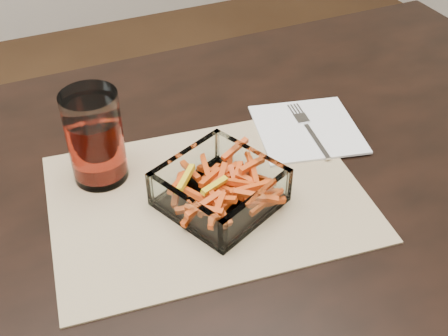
{
  "coord_description": "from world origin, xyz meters",
  "views": [
    {
      "loc": [
        -0.17,
        -0.56,
        1.31
      ],
      "look_at": [
        0.09,
        0.01,
        0.78
      ],
      "focal_mm": 45.0,
      "sensor_mm": 36.0,
      "label": 1
    }
  ],
  "objects_px": {
    "glass_bowl": "(220,190)",
    "tumbler": "(96,140)",
    "fork": "(308,128)",
    "dining_table": "(174,249)"
  },
  "relations": [
    {
      "from": "fork",
      "to": "dining_table",
      "type": "bearing_deg",
      "value": -154.96
    },
    {
      "from": "glass_bowl",
      "to": "fork",
      "type": "relative_size",
      "value": 1.19
    },
    {
      "from": "glass_bowl",
      "to": "fork",
      "type": "bearing_deg",
      "value": 26.3
    },
    {
      "from": "glass_bowl",
      "to": "fork",
      "type": "xyz_separation_m",
      "value": [
        0.21,
        0.1,
        -0.02
      ]
    },
    {
      "from": "dining_table",
      "to": "tumbler",
      "type": "bearing_deg",
      "value": 123.85
    },
    {
      "from": "glass_bowl",
      "to": "tumbler",
      "type": "height_order",
      "value": "tumbler"
    },
    {
      "from": "glass_bowl",
      "to": "fork",
      "type": "height_order",
      "value": "glass_bowl"
    },
    {
      "from": "tumbler",
      "to": "fork",
      "type": "bearing_deg",
      "value": -4.35
    },
    {
      "from": "dining_table",
      "to": "fork",
      "type": "xyz_separation_m",
      "value": [
        0.27,
        0.08,
        0.1
      ]
    },
    {
      "from": "dining_table",
      "to": "tumbler",
      "type": "height_order",
      "value": "tumbler"
    }
  ]
}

